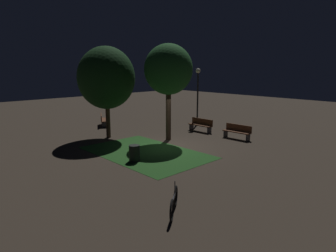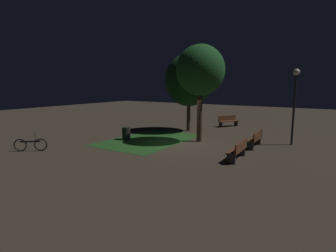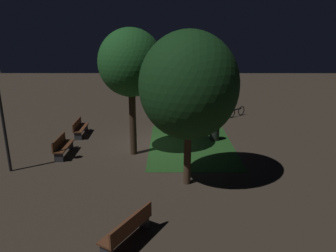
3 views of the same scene
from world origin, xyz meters
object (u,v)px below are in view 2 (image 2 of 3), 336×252
Objects in this scene: bench_by_lamp at (255,139)px; tree_left_canopy at (189,80)px; lamp_post_plaza_east at (295,93)px; tree_right_canopy at (200,71)px; bicycle at (30,145)px; bench_front_left at (228,121)px; trash_bin at (126,133)px; bench_back_row at (238,150)px.

tree_left_canopy is at bearing 63.46° from bench_by_lamp.
bench_by_lamp is 3.42m from lamp_post_plaza_east.
tree_left_canopy is at bearing 81.53° from lamp_post_plaza_east.
lamp_post_plaza_east is (1.96, -4.92, -1.29)m from tree_right_canopy.
bicycle is at bearing 128.29° from lamp_post_plaza_east.
bench_front_left is 9.30m from trash_bin.
trash_bin is (-8.60, 3.54, -0.09)m from bench_front_left.
bench_front_left is 1.33× the size of bicycle.
lamp_post_plaza_east is (-1.08, -7.28, -0.80)m from tree_left_canopy.
tree_left_canopy is 6.29m from trash_bin.
trash_bin is at bearing 84.04° from bench_back_row.
bench_front_left is 0.32× the size of tree_left_canopy.
tree_right_canopy is 7.37× the size of trash_bin.
bench_by_lamp is at bearing -73.50° from trash_bin.
bench_back_row is at bearing -129.81° from tree_right_canopy.
trash_bin is (-3.94, 9.03, -2.55)m from lamp_post_plaza_east.
bench_front_left is at bearing 4.93° from tree_right_canopy.
lamp_post_plaza_east is 3.19× the size of bicycle.
bench_front_left is 0.31× the size of tree_right_canopy.
bench_by_lamp is 1.01× the size of bench_front_left.
bench_by_lamp is 7.12m from tree_left_canopy.
tree_left_canopy is at bearing 44.34° from bench_back_row.
tree_right_canopy is (-6.61, -0.57, 3.75)m from bench_front_left.
bench_by_lamp is 0.42× the size of lamp_post_plaza_east.
bench_back_row is 10.15m from bench_front_left.
trash_bin is at bearing 106.50° from bench_by_lamp.
bicycle is (-13.54, 5.76, -0.14)m from bench_front_left.
lamp_post_plaza_east is 10.18m from trash_bin.
bench_back_row is 5.56m from lamp_post_plaza_east.
tree_right_canopy is at bearing 93.66° from bench_by_lamp.
lamp_post_plaza_east is at bearing -68.30° from tree_right_canopy.
lamp_post_plaza_east is at bearing -51.71° from bicycle.
bicycle is at bearing 113.37° from bench_back_row.
tree_right_canopy reaches higher than bench_by_lamp.
bench_by_lamp is 2.31× the size of trash_bin.
lamp_post_plaza_east is (-4.66, -5.49, 2.46)m from bench_front_left.
tree_right_canopy reaches higher than bench_back_row.
tree_right_canopy is (2.76, 3.31, 3.75)m from bench_back_row.
bench_back_row is 10.50m from bicycle.
tree_left_canopy reaches higher than bench_back_row.
bench_back_row is at bearing -157.51° from bench_front_left.
bench_back_row is 7.46m from trash_bin.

